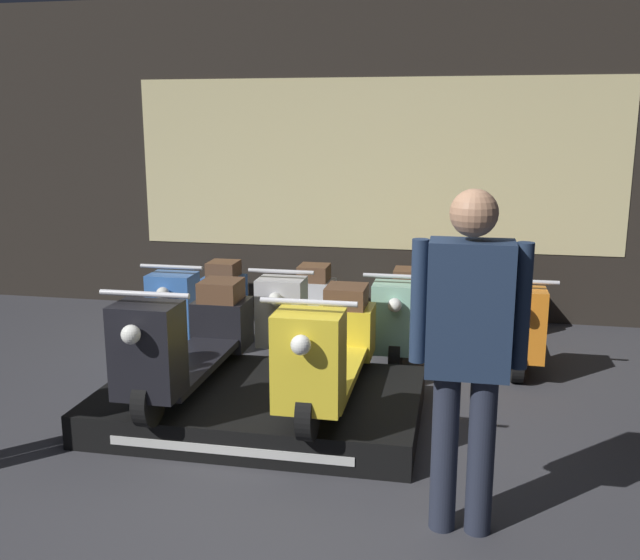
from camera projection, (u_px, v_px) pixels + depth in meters
ground_plane at (281, 499)px, 3.82m from camera, size 30.00×30.00×0.00m
shop_wall_back at (374, 160)px, 7.17m from camera, size 8.90×0.09×3.20m
display_platform at (260, 405)px, 4.81m from camera, size 2.13×1.35×0.22m
scooter_display_left at (190, 339)px, 4.80m from camera, size 0.54×1.76×0.81m
scooter_display_right at (330, 347)px, 4.62m from camera, size 0.54×1.76×0.81m
scooter_backrow_0 at (202, 302)px, 6.66m from camera, size 0.54×1.76×0.81m
scooter_backrow_1 at (300, 307)px, 6.48m from camera, size 0.54×1.76×0.81m
scooter_backrow_2 at (403, 312)px, 6.30m from camera, size 0.54×1.76×0.81m
scooter_backrow_3 at (513, 318)px, 6.12m from camera, size 0.54×1.76×0.81m
person_right_browsing at (468, 340)px, 3.33m from camera, size 0.55×0.22×1.69m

